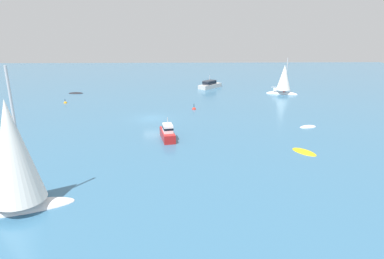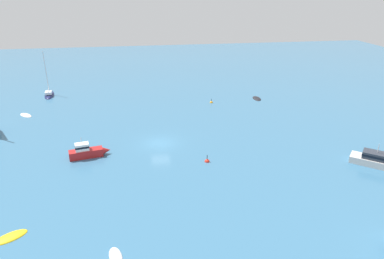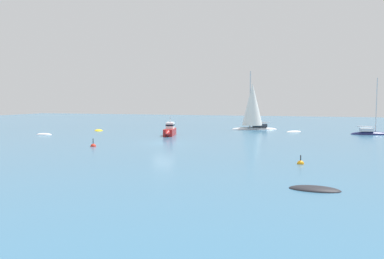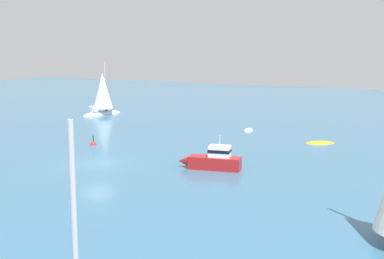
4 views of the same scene
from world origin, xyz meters
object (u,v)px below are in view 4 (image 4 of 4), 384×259
(yacht, at_px, (102,96))
(powerboat, at_px, (212,160))
(skiff, at_px, (320,143))
(mooring_buoy, at_px, (93,145))
(tender, at_px, (248,131))

(yacht, height_order, powerboat, yacht)
(powerboat, bearing_deg, skiff, -119.70)
(skiff, relative_size, mooring_buoy, 2.58)
(yacht, bearing_deg, skiff, -84.59)
(powerboat, xyz_separation_m, mooring_buoy, (14.20, -3.58, -0.71))
(powerboat, distance_m, skiff, 15.04)
(mooring_buoy, bearing_deg, powerboat, 165.85)
(skiff, bearing_deg, powerboat, 38.10)
(yacht, distance_m, skiff, 32.01)
(yacht, height_order, skiff, yacht)
(powerboat, distance_m, mooring_buoy, 14.67)
(powerboat, relative_size, mooring_buoy, 4.28)
(skiff, height_order, mooring_buoy, mooring_buoy)
(powerboat, height_order, tender, powerboat)
(powerboat, height_order, skiff, powerboat)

